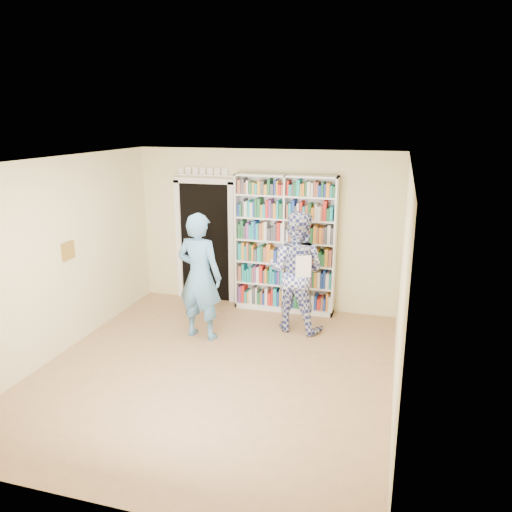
{
  "coord_description": "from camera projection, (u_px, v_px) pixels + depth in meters",
  "views": [
    {
      "loc": [
        2.14,
        -5.53,
        3.18
      ],
      "look_at": [
        0.3,
        0.9,
        1.33
      ],
      "focal_mm": 35.0,
      "sensor_mm": 36.0,
      "label": 1
    }
  ],
  "objects": [
    {
      "name": "man_blue",
      "position": [
        200.0,
        277.0,
        7.28
      ],
      "size": [
        0.74,
        0.54,
        1.9
      ],
      "primitive_type": "imported",
      "rotation": [
        0.0,
        0.0,
        3.02
      ],
      "color": "#4F84B0",
      "rests_on": "floor"
    },
    {
      "name": "ceiling",
      "position": [
        211.0,
        161.0,
        5.82
      ],
      "size": [
        5.0,
        5.0,
        0.0
      ],
      "primitive_type": "plane",
      "rotation": [
        3.14,
        0.0,
        0.0
      ],
      "color": "white",
      "rests_on": "wall_back"
    },
    {
      "name": "paper_sheet",
      "position": [
        303.0,
        267.0,
        7.23
      ],
      "size": [
        0.21,
        0.11,
        0.33
      ],
      "primitive_type": "cube",
      "rotation": [
        0.0,
        0.0,
        0.44
      ],
      "color": "white",
      "rests_on": "man_plaid"
    },
    {
      "name": "wall_left",
      "position": [
        58.0,
        258.0,
        6.78
      ],
      "size": [
        0.0,
        5.0,
        5.0
      ],
      "primitive_type": "plane",
      "rotation": [
        1.57,
        0.0,
        1.57
      ],
      "color": "beige",
      "rests_on": "floor"
    },
    {
      "name": "floor",
      "position": [
        216.0,
        370.0,
        6.54
      ],
      "size": [
        5.0,
        5.0,
        0.0
      ],
      "primitive_type": "plane",
      "color": "#977049",
      "rests_on": "ground"
    },
    {
      "name": "wall_right",
      "position": [
        401.0,
        288.0,
        5.58
      ],
      "size": [
        0.0,
        5.0,
        5.0
      ],
      "primitive_type": "plane",
      "rotation": [
        1.57,
        0.0,
        -1.57
      ],
      "color": "beige",
      "rests_on": "floor"
    },
    {
      "name": "doorway",
      "position": [
        205.0,
        236.0,
        8.82
      ],
      "size": [
        1.1,
        0.08,
        2.43
      ],
      "color": "black",
      "rests_on": "floor"
    },
    {
      "name": "man_plaid",
      "position": [
        296.0,
        271.0,
        7.58
      ],
      "size": [
        1.01,
        0.85,
        1.87
      ],
      "primitive_type": "imported",
      "rotation": [
        0.0,
        0.0,
        2.98
      ],
      "color": "navy",
      "rests_on": "floor"
    },
    {
      "name": "wall_art",
      "position": [
        68.0,
        251.0,
        6.95
      ],
      "size": [
        0.03,
        0.25,
        0.25
      ],
      "primitive_type": "cube",
      "color": "brown",
      "rests_on": "wall_left"
    },
    {
      "name": "wall_back",
      "position": [
        265.0,
        230.0,
        8.5
      ],
      "size": [
        4.5,
        0.0,
        4.5
      ],
      "primitive_type": "plane",
      "rotation": [
        1.57,
        0.0,
        0.0
      ],
      "color": "beige",
      "rests_on": "floor"
    },
    {
      "name": "bookshelf",
      "position": [
        285.0,
        244.0,
        8.3
      ],
      "size": [
        1.68,
        0.32,
        2.31
      ],
      "rotation": [
        0.0,
        0.0,
        0.23
      ],
      "color": "white",
      "rests_on": "floor"
    }
  ]
}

